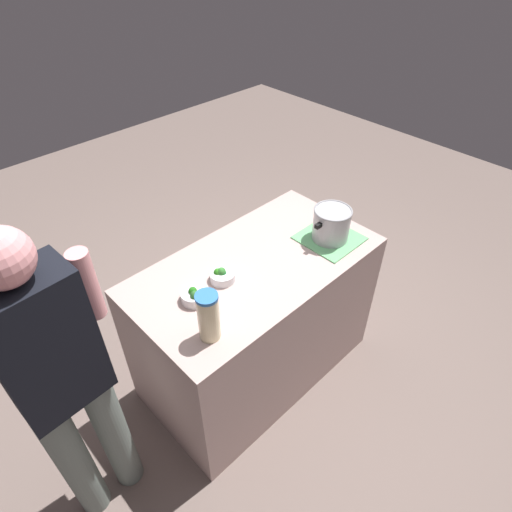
% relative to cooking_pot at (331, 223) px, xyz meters
% --- Properties ---
extents(ground_plane, '(8.00, 8.00, 0.00)m').
position_rel_cooking_pot_xyz_m(ground_plane, '(0.46, -0.14, -1.02)').
color(ground_plane, '#74625B').
extents(counter_slab, '(1.39, 0.75, 0.91)m').
position_rel_cooking_pot_xyz_m(counter_slab, '(0.46, -0.14, -0.56)').
color(counter_slab, '#BA9E96').
rests_on(counter_slab, ground_plane).
extents(dish_cloth, '(0.32, 0.32, 0.01)m').
position_rel_cooking_pot_xyz_m(dish_cloth, '(-0.00, 0.00, -0.10)').
color(dish_cloth, '#6AB877').
rests_on(dish_cloth, counter_slab).
extents(cooking_pot, '(0.28, 0.22, 0.19)m').
position_rel_cooking_pot_xyz_m(cooking_pot, '(0.00, 0.00, 0.00)').
color(cooking_pot, '#B7B7BC').
rests_on(cooking_pot, dish_cloth).
extents(lemonade_pitcher, '(0.10, 0.10, 0.25)m').
position_rel_cooking_pot_xyz_m(lemonade_pitcher, '(0.95, 0.08, 0.02)').
color(lemonade_pitcher, beige).
rests_on(lemonade_pitcher, counter_slab).
extents(broccoli_bowl_front, '(0.13, 0.13, 0.08)m').
position_rel_cooking_pot_xyz_m(broccoli_bowl_front, '(0.67, -0.17, -0.08)').
color(broccoli_bowl_front, silver).
rests_on(broccoli_bowl_front, counter_slab).
extents(broccoli_bowl_center, '(0.14, 0.14, 0.08)m').
position_rel_cooking_pot_xyz_m(broccoli_bowl_center, '(0.86, -0.15, -0.08)').
color(broccoli_bowl_center, silver).
rests_on(broccoli_bowl_center, counter_slab).
extents(person_cook, '(0.50, 0.22, 1.70)m').
position_rel_cooking_pot_xyz_m(person_cook, '(1.54, -0.11, -0.08)').
color(person_cook, slate).
rests_on(person_cook, ground_plane).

